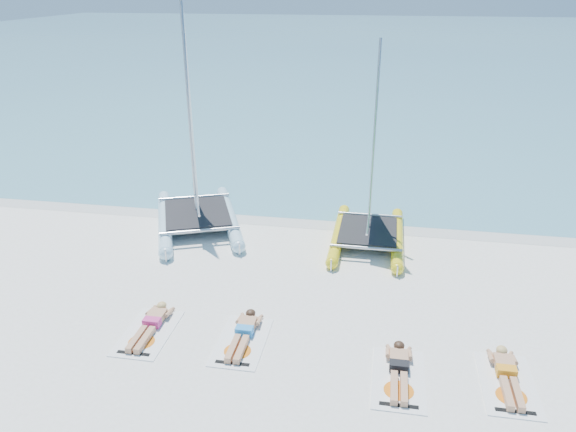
# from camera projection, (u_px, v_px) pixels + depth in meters

# --- Properties ---
(ground) EXTENTS (140.00, 140.00, 0.00)m
(ground) POSITION_uv_depth(u_px,v_px,m) (266.00, 312.00, 12.87)
(ground) COLOR white
(ground) RESTS_ON ground
(sea) EXTENTS (140.00, 115.00, 0.01)m
(sea) POSITION_uv_depth(u_px,v_px,m) (372.00, 41.00, 70.05)
(sea) COLOR #73BCC0
(sea) RESTS_ON ground
(wet_sand_strip) EXTENTS (140.00, 1.40, 0.01)m
(wet_sand_strip) POSITION_uv_depth(u_px,v_px,m) (302.00, 219.00, 17.86)
(wet_sand_strip) COLOR silver
(wet_sand_strip) RESTS_ON ground
(catamaran_blue) EXTENTS (4.07, 5.49, 6.77)m
(catamaran_blue) POSITION_uv_depth(u_px,v_px,m) (193.00, 162.00, 16.76)
(catamaran_blue) COLOR #BFE9FC
(catamaran_blue) RESTS_ON ground
(catamaran_yellow) EXTENTS (2.05, 4.55, 5.78)m
(catamaran_yellow) POSITION_uv_depth(u_px,v_px,m) (372.00, 177.00, 16.04)
(catamaran_yellow) COLOR yellow
(catamaran_yellow) RESTS_ON ground
(towel_a) EXTENTS (1.00, 1.85, 0.02)m
(towel_a) POSITION_uv_depth(u_px,v_px,m) (148.00, 333.00, 12.08)
(towel_a) COLOR white
(towel_a) RESTS_ON ground
(sunbather_a) EXTENTS (0.37, 1.73, 0.26)m
(sunbather_a) POSITION_uv_depth(u_px,v_px,m) (151.00, 323.00, 12.22)
(sunbather_a) COLOR tan
(sunbather_a) RESTS_ON towel_a
(towel_b) EXTENTS (1.00, 1.85, 0.02)m
(towel_b) POSITION_uv_depth(u_px,v_px,m) (242.00, 342.00, 11.79)
(towel_b) COLOR white
(towel_b) RESTS_ON ground
(sunbather_b) EXTENTS (0.37, 1.73, 0.26)m
(sunbather_b) POSITION_uv_depth(u_px,v_px,m) (244.00, 332.00, 11.92)
(sunbather_b) COLOR tan
(sunbather_b) RESTS_ON towel_b
(towel_c) EXTENTS (1.00, 1.85, 0.02)m
(towel_c) POSITION_uv_depth(u_px,v_px,m) (399.00, 379.00, 10.69)
(towel_c) COLOR white
(towel_c) RESTS_ON ground
(sunbather_c) EXTENTS (0.37, 1.73, 0.26)m
(sunbather_c) POSITION_uv_depth(u_px,v_px,m) (399.00, 368.00, 10.82)
(sunbather_c) COLOR tan
(sunbather_c) RESTS_ON towel_c
(towel_d) EXTENTS (1.00, 1.85, 0.02)m
(towel_d) POSITION_uv_depth(u_px,v_px,m) (508.00, 384.00, 10.55)
(towel_d) COLOR white
(towel_d) RESTS_ON ground
(sunbather_d) EXTENTS (0.37, 1.73, 0.26)m
(sunbather_d) POSITION_uv_depth(u_px,v_px,m) (507.00, 373.00, 10.68)
(sunbather_d) COLOR tan
(sunbather_d) RESTS_ON towel_d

